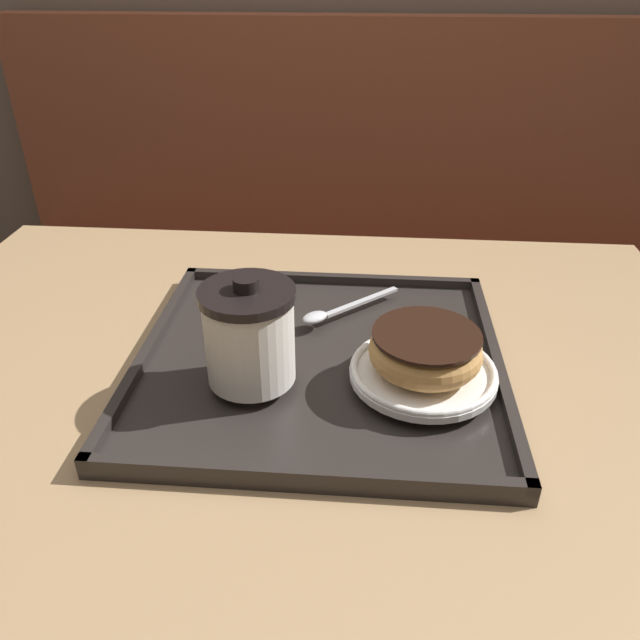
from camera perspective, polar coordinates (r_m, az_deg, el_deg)
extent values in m
cube|color=brown|center=(1.67, 2.86, -1.96)|extent=(1.74, 0.44, 0.45)
cube|color=brown|center=(1.64, 3.58, 16.47)|extent=(1.74, 0.08, 0.55)
cube|color=tan|center=(0.72, -2.91, -6.31)|extent=(1.05, 0.83, 0.03)
cylinder|color=#333338|center=(0.98, -2.32, -23.10)|extent=(0.08, 0.08, 0.68)
cube|color=#282321|center=(0.73, 0.00, -3.92)|extent=(0.41, 0.40, 0.01)
cube|color=#282321|center=(0.57, -1.60, -13.92)|extent=(0.41, 0.01, 0.01)
cube|color=#282321|center=(0.89, 1.01, 3.81)|extent=(0.41, 0.01, 0.01)
cube|color=#282321|center=(0.76, -15.28, -2.34)|extent=(0.01, 0.40, 0.01)
cube|color=#282321|center=(0.73, 15.85, -3.73)|extent=(0.01, 0.40, 0.01)
cylinder|color=white|center=(0.65, -6.44, -1.74)|extent=(0.09, 0.09, 0.10)
cylinder|color=black|center=(0.62, -6.72, 2.36)|extent=(0.10, 0.10, 0.01)
cylinder|color=black|center=(0.62, -6.79, 3.30)|extent=(0.03, 0.03, 0.01)
cylinder|color=white|center=(0.68, 9.38, -4.86)|extent=(0.16, 0.16, 0.01)
torus|color=white|center=(0.68, 9.43, -4.45)|extent=(0.16, 0.16, 0.01)
torus|color=tan|center=(0.66, 9.59, -2.82)|extent=(0.12, 0.12, 0.04)
cylinder|color=black|center=(0.65, 9.75, -1.35)|extent=(0.11, 0.11, 0.00)
ellipsoid|color=silver|center=(0.77, -0.49, 0.24)|extent=(0.04, 0.04, 0.01)
cube|color=silver|center=(0.81, 3.87, 1.69)|extent=(0.09, 0.08, 0.00)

